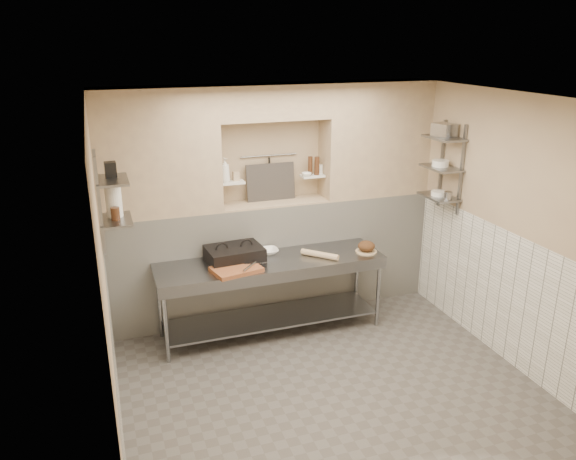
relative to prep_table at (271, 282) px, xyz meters
name	(u,v)px	position (x,y,z in m)	size (l,w,h in m)	color
floor	(327,387)	(0.21, -1.18, -0.69)	(4.00, 3.90, 0.10)	#4A4642
ceiling	(335,93)	(0.21, -1.18, 2.21)	(4.00, 3.90, 0.10)	silver
wall_left	(98,284)	(-1.84, -1.18, 0.76)	(0.10, 3.90, 2.80)	tan
wall_right	(513,230)	(2.26, -1.18, 0.76)	(0.10, 3.90, 2.80)	tan
wall_back	(267,198)	(0.21, 0.82, 0.76)	(4.00, 0.10, 2.80)	tan
wall_front	(461,368)	(0.21, -3.18, 0.76)	(4.00, 0.10, 2.80)	tan
backwall_lower	(274,257)	(0.21, 0.57, 0.06)	(4.00, 0.40, 1.40)	white
alcove_sill	(273,203)	(0.21, 0.57, 0.77)	(1.30, 0.40, 0.02)	tan
backwall_pillar_left	(157,153)	(-1.11, 0.57, 1.46)	(1.35, 0.40, 1.40)	tan
backwall_pillar_right	(375,139)	(1.54, 0.57, 1.46)	(1.35, 0.40, 1.40)	tan
backwall_header	(273,102)	(0.21, 0.57, 1.96)	(1.30, 0.40, 0.40)	tan
wainscot_left	(115,358)	(-1.78, -1.18, 0.06)	(0.02, 3.90, 1.40)	white
wainscot_right	(499,292)	(2.20, -1.18, 0.06)	(0.02, 3.90, 1.40)	white
alcove_shelf_left	(232,182)	(-0.29, 0.57, 1.06)	(0.28, 0.16, 0.03)	white
alcove_shelf_right	(312,176)	(0.71, 0.57, 1.06)	(0.28, 0.16, 0.03)	white
utensil_rail	(269,156)	(0.21, 0.74, 1.31)	(0.02, 0.02, 0.70)	gray
hanging_steel	(269,170)	(0.21, 0.72, 1.14)	(0.02, 0.02, 0.30)	black
splash_panel	(271,182)	(0.21, 0.67, 1.00)	(0.60, 0.02, 0.45)	#383330
shelf_rail_left_a	(99,196)	(-1.76, 0.07, 1.16)	(0.03, 0.03, 0.95)	slate
shelf_rail_left_b	(100,207)	(-1.76, -0.33, 1.16)	(0.03, 0.03, 0.95)	slate
wall_shelf_left_lower	(116,220)	(-1.63, -0.13, 0.96)	(0.30, 0.50, 0.03)	slate
wall_shelf_left_upper	(112,180)	(-1.63, -0.13, 1.36)	(0.30, 0.50, 0.03)	slate
shelf_rail_right_a	(442,164)	(2.19, 0.07, 1.21)	(0.03, 0.03, 1.05)	slate
shelf_rail_right_b	(461,171)	(2.19, -0.33, 1.21)	(0.03, 0.03, 1.05)	slate
wall_shelf_right_lower	(439,197)	(2.05, -0.13, 0.86)	(0.30, 0.50, 0.03)	slate
wall_shelf_right_mid	(441,168)	(2.05, -0.13, 1.21)	(0.30, 0.50, 0.03)	slate
wall_shelf_right_upper	(444,138)	(2.05, -0.13, 1.56)	(0.30, 0.50, 0.03)	slate
prep_table	(271,282)	(0.00, 0.00, 0.00)	(2.60, 0.70, 0.90)	gray
panini_press	(234,254)	(-0.39, 0.13, 0.34)	(0.65, 0.50, 0.17)	black
cutting_board	(236,269)	(-0.44, -0.16, 0.28)	(0.51, 0.35, 0.05)	brown
knife_blade	(256,263)	(-0.21, -0.12, 0.31)	(0.25, 0.03, 0.01)	gray
tongs	(250,266)	(-0.31, -0.21, 0.32)	(0.03, 0.03, 0.28)	gray
mixing_bowl	(268,251)	(0.04, 0.23, 0.29)	(0.23, 0.23, 0.06)	white
rolling_pin	(320,255)	(0.56, -0.08, 0.29)	(0.07, 0.07, 0.46)	#CAAE88
bread_board	(366,251)	(1.14, -0.10, 0.26)	(0.25, 0.25, 0.01)	#CAAE88
bread_loaf	(366,246)	(1.14, -0.10, 0.33)	(0.20, 0.20, 0.12)	#4C2D19
bottle_soap	(225,170)	(-0.37, 0.55, 1.21)	(0.11, 0.11, 0.28)	white
jar_alcove	(236,176)	(-0.23, 0.59, 1.12)	(0.07, 0.07, 0.11)	tan
bowl_alcove	(307,174)	(0.63, 0.54, 1.09)	(0.12, 0.12, 0.04)	white
condiment_a	(317,166)	(0.76, 0.55, 1.18)	(0.06, 0.06, 0.22)	#402414
condiment_b	(310,165)	(0.70, 0.60, 1.18)	(0.05, 0.05, 0.22)	#402414
condiment_c	(320,169)	(0.83, 0.61, 1.12)	(0.06, 0.06, 0.11)	white
jug_left	(114,201)	(-1.63, -0.05, 1.13)	(0.16, 0.16, 0.31)	white
jar_left	(115,214)	(-1.63, -0.17, 1.03)	(0.09, 0.09, 0.13)	#402414
box_left_upper	(110,170)	(-1.63, -0.05, 1.44)	(0.11, 0.11, 0.15)	black
bowl_right	(439,193)	(2.05, -0.12, 0.90)	(0.18, 0.18, 0.05)	white
canister_right	(448,196)	(2.05, -0.31, 0.92)	(0.10, 0.10, 0.10)	gray
bowl_right_mid	(440,163)	(2.05, -0.11, 1.26)	(0.19, 0.19, 0.07)	white
basket_right	(444,130)	(2.05, -0.12, 1.65)	(0.19, 0.24, 0.15)	gray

